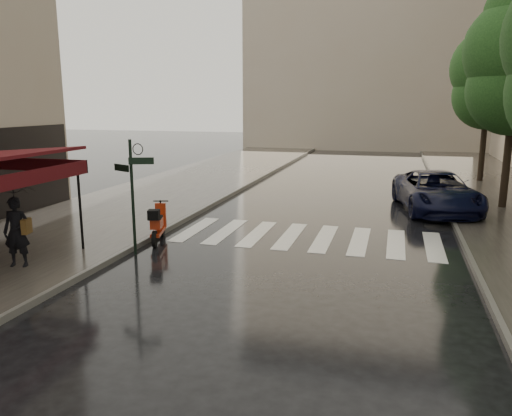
% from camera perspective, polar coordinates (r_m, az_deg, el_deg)
% --- Properties ---
extents(ground, '(120.00, 120.00, 0.00)m').
position_cam_1_polar(ground, '(10.94, -15.73, -10.10)').
color(ground, black).
rests_on(ground, ground).
extents(sidewalk_near, '(6.00, 60.00, 0.12)m').
position_cam_1_polar(sidewalk_near, '(23.21, -9.98, 1.89)').
color(sidewalk_near, '#38332D').
rests_on(sidewalk_near, ground).
extents(curb_near, '(0.12, 60.00, 0.16)m').
position_cam_1_polar(curb_near, '(22.08, -2.81, 1.58)').
color(curb_near, '#595651').
rests_on(curb_near, ground).
extents(curb_far, '(0.12, 60.00, 0.16)m').
position_cam_1_polar(curb_far, '(21.07, 20.82, 0.32)').
color(curb_far, '#595651').
rests_on(curb_far, ground).
extents(crosswalk, '(7.85, 3.20, 0.01)m').
position_cam_1_polar(crosswalk, '(15.34, 5.85, -3.32)').
color(crosswalk, silver).
rests_on(crosswalk, ground).
extents(signpost, '(1.17, 0.29, 3.10)m').
position_cam_1_polar(signpost, '(13.54, -13.94, 2.27)').
color(signpost, black).
rests_on(signpost, ground).
extents(backdrop_building, '(22.00, 6.00, 20.00)m').
position_cam_1_polar(backdrop_building, '(47.05, 13.25, 18.87)').
color(backdrop_building, tan).
rests_on(backdrop_building, ground).
extents(tree_far, '(3.80, 3.80, 8.16)m').
position_cam_1_polar(tree_far, '(27.97, 25.14, 13.74)').
color(tree_far, black).
rests_on(tree_far, sidewalk_far).
extents(pedestrian_with_umbrella, '(1.25, 1.26, 2.48)m').
position_cam_1_polar(pedestrian_with_umbrella, '(13.17, -25.97, 0.86)').
color(pedestrian_with_umbrella, black).
rests_on(pedestrian_with_umbrella, sidewalk_near).
extents(scooter, '(0.74, 1.67, 1.12)m').
position_cam_1_polar(scooter, '(14.93, -11.16, -1.87)').
color(scooter, black).
rests_on(scooter, ground).
extents(parked_car, '(3.42, 5.75, 1.50)m').
position_cam_1_polar(parked_car, '(20.01, 19.89, 1.78)').
color(parked_car, black).
rests_on(parked_car, ground).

